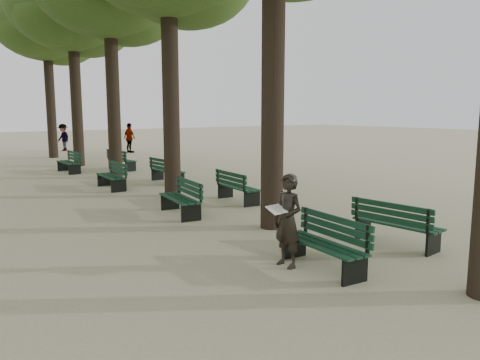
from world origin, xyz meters
TOP-DOWN VIEW (x-y plane):
  - ground at (0.00, 0.00)m, footprint 120.00×120.00m
  - tree_central_4 at (1.50, 18.00)m, footprint 6.00×6.00m
  - tree_central_5 at (1.50, 23.00)m, footprint 6.00×6.00m
  - bench_left_0 at (0.37, 0.23)m, footprint 0.71×1.84m
  - bench_left_1 at (0.37, 5.38)m, footprint 0.80×1.86m
  - bench_left_2 at (0.37, 10.44)m, footprint 0.65×1.82m
  - bench_left_3 at (0.37, 15.72)m, footprint 0.63×1.82m
  - bench_right_0 at (2.63, 0.40)m, footprint 0.75×1.85m
  - bench_right_1 at (2.63, 5.97)m, footprint 0.71×1.84m
  - bench_right_2 at (2.63, 10.64)m, footprint 0.66×1.83m
  - bench_right_3 at (2.63, 15.28)m, footprint 0.80×1.86m
  - man_with_map at (-0.01, 0.71)m, footprint 0.62×0.67m
  - pedestrian_c at (6.32, 23.42)m, footprint 0.60×1.17m
  - pedestrian_b at (3.20, 27.28)m, footprint 0.65×1.23m

SIDE VIEW (x-z plane):
  - ground at x=0.00m, z-range 0.00..0.00m
  - bench_left_0 at x=0.37m, z-range -0.19..0.73m
  - bench_left_1 at x=0.37m, z-range -0.19..0.73m
  - bench_left_2 at x=0.37m, z-range -0.19..0.73m
  - bench_left_3 at x=0.37m, z-range -0.19..0.73m
  - bench_right_0 at x=2.63m, z-range -0.19..0.73m
  - bench_right_1 at x=2.63m, z-range -0.19..0.73m
  - bench_right_2 at x=2.63m, z-range -0.19..0.73m
  - bench_right_3 at x=2.63m, z-range -0.19..0.73m
  - man_with_map at x=-0.01m, z-range 0.00..1.64m
  - pedestrian_b at x=3.20m, z-range 0.00..1.82m
  - pedestrian_c at x=6.32m, z-range 0.00..1.91m
  - tree_central_4 at x=1.50m, z-range 2.68..12.63m
  - tree_central_5 at x=1.50m, z-range 2.68..12.63m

